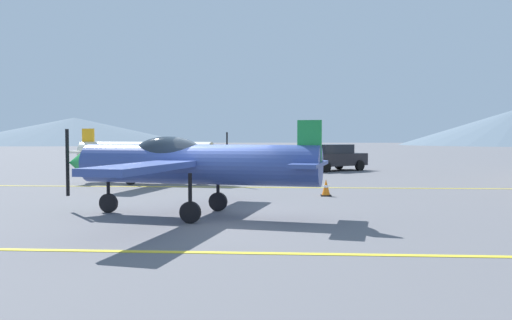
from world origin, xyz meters
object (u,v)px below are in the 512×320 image
airplane_near (188,163)px  airplane_mid (151,152)px  car_sedan (332,157)px  traffic_cone_front (326,188)px

airplane_near → airplane_mid: bearing=111.0°
airplane_near → car_sedan: airplane_near is taller
car_sedan → airplane_near: bearing=-106.3°
airplane_mid → traffic_cone_front: airplane_mid is taller
airplane_near → car_sedan: bearing=73.7°
airplane_mid → traffic_cone_front: bearing=-31.3°
airplane_mid → traffic_cone_front: size_ratio=13.88×
car_sedan → traffic_cone_front: car_sedan is taller
airplane_near → car_sedan: size_ratio=1.83×
airplane_near → traffic_cone_front: bearing=50.3°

